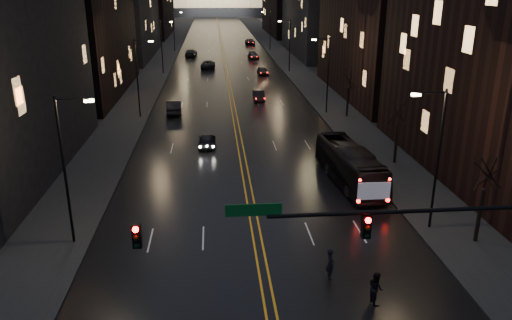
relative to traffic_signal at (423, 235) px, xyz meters
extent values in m
cube|color=black|center=(-5.91, 130.00, -5.09)|extent=(20.00, 320.00, 0.02)
cube|color=black|center=(-19.91, 130.00, -5.02)|extent=(8.00, 320.00, 0.16)
cube|color=black|center=(8.09, 130.00, -5.02)|extent=(8.00, 320.00, 0.16)
cube|color=orange|center=(-5.91, 130.00, -5.08)|extent=(0.62, 320.00, 0.01)
cube|color=black|center=(-26.91, 92.00, 4.90)|extent=(12.00, 34.00, 20.00)
cube|color=black|center=(-5.91, 250.00, -3.10)|extent=(90.00, 50.00, 4.00)
cylinder|color=black|center=(-0.41, 0.00, 1.10)|extent=(12.00, 0.18, 0.18)
cube|color=black|center=(-11.41, 0.00, 0.50)|extent=(0.35, 0.30, 1.00)
cube|color=black|center=(-2.41, 0.00, 0.50)|extent=(0.35, 0.30, 1.00)
sphere|color=#FF0705|center=(-11.41, -0.18, 0.85)|extent=(0.24, 0.24, 0.24)
sphere|color=#FF0705|center=(-2.41, -0.18, 0.85)|extent=(0.24, 0.24, 0.24)
cube|color=#053F14|center=(-6.91, 0.00, 1.40)|extent=(2.20, 0.06, 0.50)
cylinder|color=black|center=(5.09, 10.00, -0.60)|extent=(0.16, 0.16, 9.00)
cylinder|color=black|center=(4.19, 10.00, 3.70)|extent=(1.80, 0.10, 0.10)
cube|color=#FFD799|center=(3.29, 10.00, 3.60)|extent=(0.50, 0.25, 0.15)
cylinder|color=black|center=(-16.91, 10.00, -0.60)|extent=(0.16, 0.16, 9.00)
cylinder|color=black|center=(-16.01, 10.00, 3.70)|extent=(1.80, 0.10, 0.10)
cube|color=#FFD799|center=(-15.11, 10.00, 3.60)|extent=(0.50, 0.25, 0.15)
cylinder|color=black|center=(5.09, 40.00, -0.60)|extent=(0.16, 0.16, 9.00)
cylinder|color=black|center=(4.19, 40.00, 3.70)|extent=(1.80, 0.10, 0.10)
cube|color=#FFD799|center=(3.29, 40.00, 3.60)|extent=(0.50, 0.25, 0.15)
cylinder|color=black|center=(-16.91, 40.00, -0.60)|extent=(0.16, 0.16, 9.00)
cylinder|color=black|center=(-16.01, 40.00, 3.70)|extent=(1.80, 0.10, 0.10)
cube|color=#FFD799|center=(-15.11, 40.00, 3.60)|extent=(0.50, 0.25, 0.15)
cylinder|color=black|center=(5.09, 70.00, -0.60)|extent=(0.16, 0.16, 9.00)
cylinder|color=black|center=(4.19, 70.00, 3.70)|extent=(1.80, 0.10, 0.10)
cube|color=#FFD799|center=(3.29, 70.00, 3.60)|extent=(0.50, 0.25, 0.15)
cylinder|color=black|center=(-16.91, 70.00, -0.60)|extent=(0.16, 0.16, 9.00)
cylinder|color=black|center=(-16.01, 70.00, 3.70)|extent=(1.80, 0.10, 0.10)
cube|color=#FFD799|center=(-15.11, 70.00, 3.60)|extent=(0.50, 0.25, 0.15)
cylinder|color=black|center=(5.09, 100.00, -0.60)|extent=(0.16, 0.16, 9.00)
cylinder|color=black|center=(4.19, 100.00, 3.70)|extent=(1.80, 0.10, 0.10)
cube|color=#FFD799|center=(3.29, 100.00, 3.60)|extent=(0.50, 0.25, 0.15)
cylinder|color=black|center=(-16.91, 100.00, -0.60)|extent=(0.16, 0.16, 9.00)
cylinder|color=black|center=(-16.01, 100.00, 3.70)|extent=(1.80, 0.10, 0.10)
cube|color=#FFD799|center=(-15.11, 100.00, 3.60)|extent=(0.50, 0.25, 0.15)
cylinder|color=black|center=(7.09, 8.00, -3.35)|extent=(0.24, 0.24, 3.50)
cylinder|color=black|center=(7.09, 22.00, -3.35)|extent=(0.24, 0.24, 3.50)
cylinder|color=black|center=(7.09, 38.00, -3.35)|extent=(0.24, 0.24, 3.50)
imported|color=black|center=(2.07, 18.20, -3.65)|extent=(3.33, 10.63, 2.91)
imported|color=black|center=(-9.09, 28.20, -4.43)|extent=(1.72, 3.99, 1.34)
imported|color=black|center=(-13.12, 41.69, -4.29)|extent=(2.06, 5.02, 1.62)
imported|color=black|center=(-9.20, 75.51, -4.36)|extent=(2.74, 5.45, 1.48)
imported|color=black|center=(-12.91, 91.92, -4.33)|extent=(2.61, 5.51, 1.55)
imported|color=black|center=(-2.32, 47.72, -4.44)|extent=(1.44, 4.05, 1.33)
imported|color=black|center=(0.15, 67.40, -4.39)|extent=(1.84, 4.24, 1.42)
imported|color=black|center=(0.09, 86.80, -4.42)|extent=(2.31, 4.88, 1.38)
imported|color=black|center=(1.38, 113.20, -4.41)|extent=(2.36, 5.00, 1.38)
imported|color=black|center=(-2.48, 5.00, -4.24)|extent=(0.41, 0.63, 1.73)
imported|color=black|center=(-0.76, 2.71, -4.26)|extent=(0.54, 0.87, 1.69)
camera|label=1|loc=(-8.31, -17.37, 9.60)|focal=35.00mm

